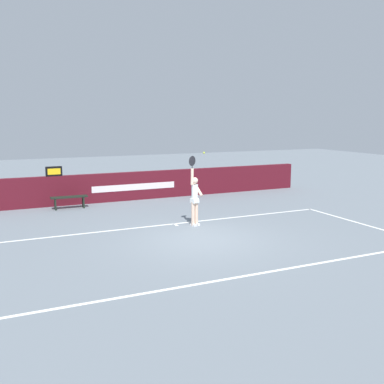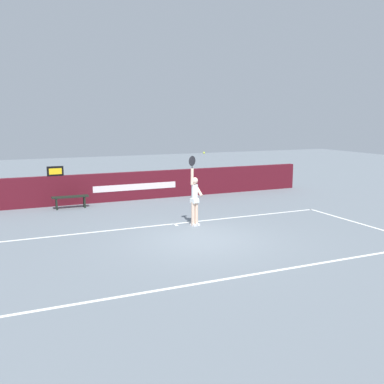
{
  "view_description": "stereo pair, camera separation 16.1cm",
  "coord_description": "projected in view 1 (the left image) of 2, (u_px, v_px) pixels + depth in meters",
  "views": [
    {
      "loc": [
        -5.59,
        -11.53,
        3.64
      ],
      "look_at": [
        0.52,
        1.84,
        1.14
      ],
      "focal_mm": 40.88,
      "sensor_mm": 36.0,
      "label": 1
    },
    {
      "loc": [
        -5.45,
        -11.6,
        3.64
      ],
      "look_at": [
        0.52,
        1.84,
        1.14
      ],
      "focal_mm": 40.88,
      "sensor_mm": 36.0,
      "label": 2
    }
  ],
  "objects": [
    {
      "name": "speed_display",
      "position": [
        54.0,
        171.0,
        18.06
      ],
      "size": [
        0.66,
        0.15,
        0.4
      ],
      "color": "black",
      "rests_on": "back_wall"
    },
    {
      "name": "back_wall",
      "position": [
        132.0,
        186.0,
        19.56
      ],
      "size": [
        17.27,
        0.29,
        1.26
      ],
      "color": "#51101C",
      "rests_on": "ground"
    },
    {
      "name": "tennis_player",
      "position": [
        195.0,
        197.0,
        14.81
      ],
      "size": [
        0.48,
        0.44,
        2.41
      ],
      "color": "beige",
      "rests_on": "ground"
    },
    {
      "name": "tennis_ball",
      "position": [
        204.0,
        153.0,
        14.67
      ],
      "size": [
        0.07,
        0.07,
        0.07
      ],
      "color": "#C6DC37"
    },
    {
      "name": "courtside_bench_near",
      "position": [
        69.0,
        199.0,
        17.68
      ],
      "size": [
        1.46,
        0.4,
        0.51
      ],
      "color": "black",
      "rests_on": "ground"
    },
    {
      "name": "ground_plane",
      "position": [
        201.0,
        240.0,
        13.24
      ],
      "size": [
        60.0,
        60.0,
        0.0
      ],
      "primitive_type": "plane",
      "color": "slate"
    },
    {
      "name": "court_lines",
      "position": [
        209.0,
        244.0,
        12.8
      ],
      "size": [
        12.0,
        5.51,
        0.0
      ],
      "color": "white",
      "rests_on": "ground"
    }
  ]
}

